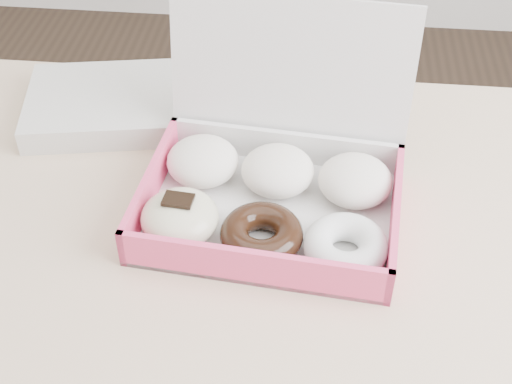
# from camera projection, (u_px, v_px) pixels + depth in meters

# --- Properties ---
(table) EXTENTS (1.20, 0.80, 0.75)m
(table) POSITION_uv_depth(u_px,v_px,m) (239.00, 286.00, 0.95)
(table) COLOR #D3AF8B
(table) RESTS_ON ground
(donut_box) EXTENTS (0.35, 0.31, 0.24)m
(donut_box) POSITION_uv_depth(u_px,v_px,m) (270.00, 186.00, 0.92)
(donut_box) COLOR silver
(donut_box) RESTS_ON table
(newspapers) EXTENTS (0.27, 0.23, 0.04)m
(newspapers) POSITION_uv_depth(u_px,v_px,m) (106.00, 104.00, 1.09)
(newspapers) COLOR beige
(newspapers) RESTS_ON table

